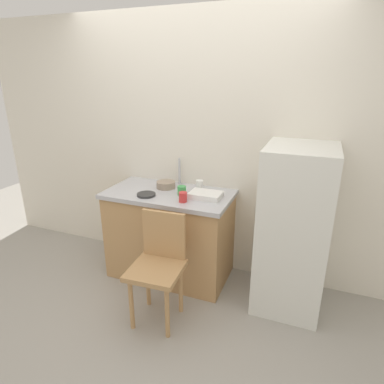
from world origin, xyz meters
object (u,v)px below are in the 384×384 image
chair (159,263)px  cup_green (182,191)px  terracotta_bowl (166,185)px  cup_white (200,186)px  refrigerator (294,229)px  hotplate (146,195)px  cup_red (183,197)px  dish_tray (206,195)px

chair → cup_green: 0.71m
terracotta_bowl → cup_green: (0.22, -0.12, 0.01)m
cup_white → refrigerator: bearing=-9.7°
hotplate → cup_red: bearing=-2.6°
cup_white → dish_tray: bearing=-53.4°
hotplate → chair: bearing=-52.6°
hotplate → cup_red: 0.37m
refrigerator → terracotta_bowl: size_ratio=7.76×
hotplate → cup_white: cup_white is taller
cup_green → chair: bearing=-85.9°
terracotta_bowl → cup_green: 0.25m
refrigerator → dish_tray: 0.80m
terracotta_bowl → cup_red: bearing=-43.2°
chair → hotplate: size_ratio=5.24×
terracotta_bowl → dish_tray: bearing=-14.6°
cup_white → hotplate: bearing=-143.4°
cup_green → hotplate: bearing=-154.6°
cup_green → refrigerator: bearing=0.5°
refrigerator → hotplate: size_ratio=8.22×
terracotta_bowl → cup_white: cup_white is taller
chair → dish_tray: size_ratio=3.18×
chair → dish_tray: (0.18, 0.58, 0.40)m
refrigerator → cup_red: (-0.92, -0.16, 0.22)m
hotplate → cup_green: (0.29, 0.14, 0.03)m
chair → cup_red: 0.59m
terracotta_bowl → hotplate: size_ratio=1.06×
chair → refrigerator: bearing=27.7°
refrigerator → cup_white: 0.93m
chair → cup_red: size_ratio=10.31×
dish_tray → terracotta_bowl: terracotta_bowl is taller
terracotta_bowl → hotplate: (-0.07, -0.26, -0.02)m
hotplate → cup_red: (0.37, -0.02, 0.03)m
chair → cup_white: bearing=80.9°
terracotta_bowl → cup_white: bearing=6.3°
dish_tray → cup_white: cup_white is taller
dish_tray → cup_white: size_ratio=2.73×
refrigerator → hotplate: 1.31m
cup_white → cup_green: (-0.11, -0.16, -0.01)m
terracotta_bowl → cup_white: size_ratio=1.75×
refrigerator → cup_green: 1.02m
terracotta_bowl → cup_green: cup_green is taller
hotplate → dish_tray: bearing=15.9°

